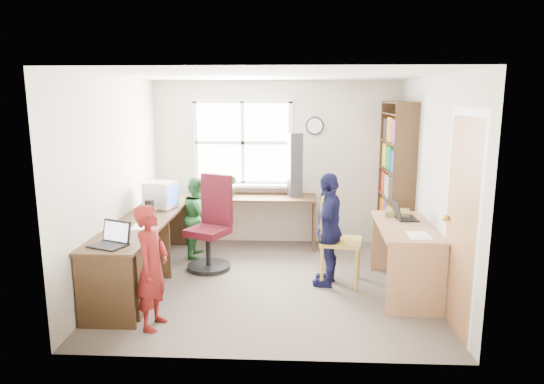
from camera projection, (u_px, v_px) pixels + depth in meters
The scene contains 19 objects.
room at pixel (272, 180), 5.59m from camera, with size 3.64×3.44×2.44m.
l_desk at pixel (153, 252), 5.43m from camera, with size 2.38×2.95×0.75m.
right_desk at pixel (405, 243), 5.39m from camera, with size 0.67×1.37×0.78m.
bookshelf at pixel (396, 183), 6.62m from camera, with size 0.30×1.02×2.10m.
swivel_chair at pixel (212, 229), 6.18m from camera, with size 0.74×0.74×1.19m.
wooden_chair at pixel (334, 235), 5.66m from camera, with size 0.53×0.53×1.06m.
crt_monitor at pixel (161, 195), 6.23m from camera, with size 0.42×0.39×0.35m.
laptop_left at pixel (112, 240), 4.70m from camera, with size 0.41×0.38×0.23m.
laptop_right at pixel (402, 215), 5.59m from camera, with size 0.28×0.33×0.22m.
speaker_a at pixel (150, 207), 5.96m from camera, with size 0.10×0.10×0.17m.
speaker_b at pixel (160, 199), 6.45m from camera, with size 0.10×0.10×0.17m.
cd_tower at pixel (295, 165), 6.91m from camera, with size 0.22×0.21×0.91m.
game_box at pixel (397, 213), 5.79m from camera, with size 0.33×0.33×0.06m.
paper_a at pixel (141, 226), 5.37m from camera, with size 0.22×0.29×0.00m.
paper_b at pixel (419, 236), 4.94m from camera, with size 0.22×0.31×0.00m.
potted_plant at pixel (231, 186), 6.98m from camera, with size 0.17×0.13×0.30m, color #32762F.
person_red at pixel (152, 267), 4.54m from camera, with size 0.44×0.29×1.20m, color maroon.
person_green at pixel (199, 217), 6.61m from camera, with size 0.54×0.42×1.11m, color #2A6A31.
person_navy at pixel (329, 229), 5.59m from camera, with size 0.78×0.32×1.32m, color #151742.
Camera 1 is at (0.28, -5.40, 2.18)m, focal length 32.00 mm.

